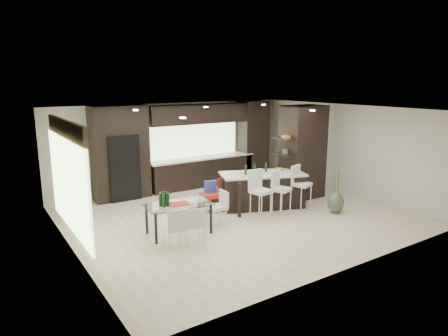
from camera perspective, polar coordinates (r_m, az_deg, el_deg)
ground at (r=10.26m, az=1.85°, el=-6.89°), size 8.00×8.00×0.00m
back_wall at (r=12.87m, az=-7.09°, el=3.19°), size 8.00×0.02×2.70m
left_wall at (r=8.33m, az=-21.29°, el=-2.63°), size 0.02×7.00×2.70m
right_wall at (r=12.59m, az=17.00°, el=2.54°), size 0.02×7.00×2.70m
ceiling at (r=9.71m, az=1.96°, el=8.33°), size 8.00×7.00×0.02m
window_left at (r=8.53m, az=-21.31°, el=-2.30°), size 0.04×3.20×1.90m
window_back at (r=13.08m, az=-4.67°, el=4.28°), size 3.40×0.04×1.20m
stone_accent at (r=8.36m, az=-21.59°, el=3.70°), size 0.08×3.00×0.80m
ceiling_spots at (r=9.91m, az=1.12°, el=8.30°), size 4.00×3.00×0.02m
back_cabinetry at (r=12.81m, az=-4.43°, el=3.21°), size 6.80×0.68×2.70m
refrigerator at (r=11.89m, az=-14.46°, el=0.17°), size 0.90×0.68×1.90m
partition_column at (r=11.84m, az=11.14°, el=2.25°), size 1.20×0.80×2.70m
kitchen_island at (r=10.94m, az=5.48°, el=-3.14°), size 2.45×1.71×0.94m
stool_left at (r=9.91m, az=5.25°, el=-4.60°), size 0.49×0.49×1.00m
stool_mid at (r=10.36m, az=8.19°, el=-4.15°), size 0.53×0.53×0.92m
stool_right at (r=10.80m, az=11.00°, el=-3.44°), size 0.54×0.54×0.97m
bench at (r=10.74m, az=-0.18°, el=-4.68°), size 1.29×0.73×0.47m
floor_vase at (r=10.73m, az=15.76°, el=-3.28°), size 0.48×0.48×1.15m
dining_table at (r=9.08m, az=-6.47°, el=-7.25°), size 1.51×0.94×0.70m
chair_near at (r=8.49m, az=-4.33°, el=-8.35°), size 0.49×0.49×0.77m
chair_far at (r=8.27m, az=-7.06°, el=-8.77°), size 0.48×0.48×0.83m
chair_end at (r=9.53m, az=-1.02°, el=-5.97°), size 0.45×0.45×0.77m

